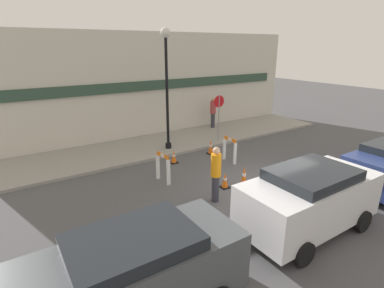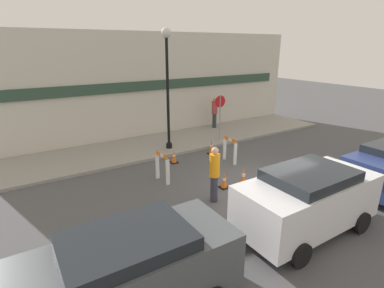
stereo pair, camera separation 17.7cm
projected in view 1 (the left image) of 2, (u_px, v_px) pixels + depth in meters
The scene contains 15 objects.
ground_plane at pixel (264, 187), 10.63m from camera, with size 60.00×60.00×0.00m, color #4C4C4F.
sidewalk_slab at pixel (176, 141), 15.56m from camera, with size 18.00×3.42×0.13m.
storefront_facade at pixel (159, 85), 16.13m from camera, with size 18.00×0.22×5.50m.
streetlamp_post at pixel (167, 74), 13.27m from camera, with size 0.44×0.44×5.42m.
stop_sign at pixel (219, 110), 15.14m from camera, with size 0.60×0.06×2.31m.
barricade_0 at pixel (163, 167), 10.91m from camera, with size 0.22×0.75×1.11m.
barricade_1 at pixel (230, 149), 12.81m from camera, with size 0.13×0.78×1.09m.
traffic_cone_0 at pixel (225, 181), 10.54m from camera, with size 0.30×0.30×0.57m.
traffic_cone_1 at pixel (174, 157), 12.78m from camera, with size 0.30×0.30×0.58m.
traffic_cone_2 at pixel (211, 147), 13.84m from camera, with size 0.30×0.30×0.69m.
traffic_cone_3 at pixel (244, 176), 10.66m from camera, with size 0.30×0.30×0.75m.
person_worker at pixel (216, 172), 9.40m from camera, with size 0.43×0.43×1.84m.
person_pedestrian at pixel (213, 112), 17.67m from camera, with size 0.36×0.36×1.78m.
parked_car_0 at pixel (135, 271), 5.35m from camera, with size 4.04×1.84×1.70m.
parked_car_1 at pixel (309, 197), 7.89m from camera, with size 3.96×1.91×1.78m.
Camera 1 is at (-7.39, -6.66, 4.79)m, focal length 28.00 mm.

